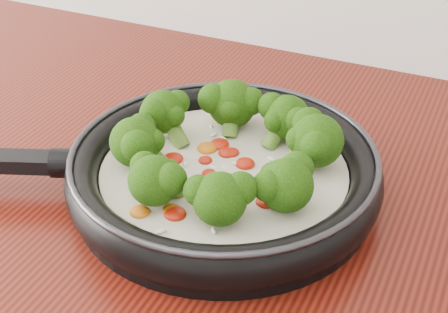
% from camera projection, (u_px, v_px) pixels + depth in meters
% --- Properties ---
extents(skillet, '(0.55, 0.43, 0.10)m').
position_uv_depth(skillet, '(222.00, 168.00, 0.70)').
color(skillet, black).
rests_on(skillet, counter).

